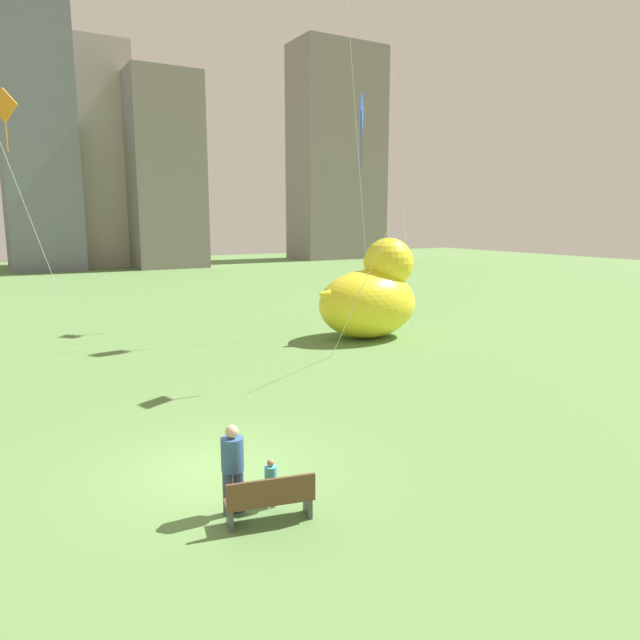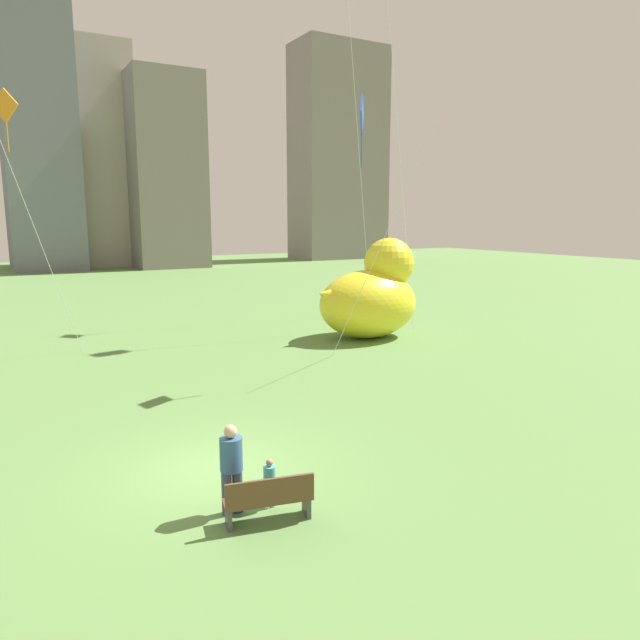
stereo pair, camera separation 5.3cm
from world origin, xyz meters
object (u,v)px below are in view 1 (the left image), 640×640
Objects in this scene: person_adult at (233,465)px; kite_blue at (363,126)px; person_child at (271,481)px; giant_inflatable_duck at (371,295)px; kite_orange at (6,116)px; park_bench at (270,498)px.

kite_blue reaches higher than person_adult.
giant_inflatable_duck is at bearing 48.33° from person_child.
kite_orange reaches higher than person_adult.
person_child reaches higher than park_bench.
person_adult is 0.18× the size of kite_blue.
park_bench is 1.72× the size of person_child.
park_bench is 0.59m from person_child.
kite_orange is (-13.94, 4.33, 7.30)m from giant_inflatable_duck.
park_bench is 0.18× the size of kite_blue.
park_bench is 0.97× the size of person_adult.
kite_orange is (-2.80, 17.07, 8.75)m from park_bench.
person_adult is 16.74m from giant_inflatable_duck.
kite_blue is at bearing -128.44° from giant_inflatable_duck.
person_adult is at bearing -133.82° from giant_inflatable_duck.
park_bench is at bearing -116.53° from person_child.
park_bench is 16.99m from giant_inflatable_duck.
kite_blue is (6.95, 7.27, 7.89)m from person_child.
kite_blue is at bearing 47.23° from park_bench.
giant_inflatable_duck is 9.06m from kite_blue.
park_bench is at bearing -57.89° from person_adult.
park_bench is 19.39m from kite_orange.
kite_orange is at bearing 137.16° from kite_blue.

